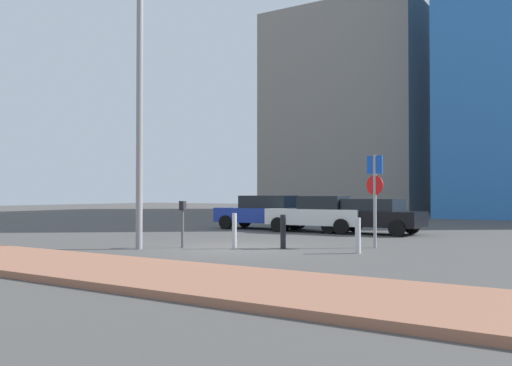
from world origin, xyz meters
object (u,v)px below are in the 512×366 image
Objects in this scene: traffic_bollard_far at (358,236)px; parking_meter at (183,217)px; street_lamp at (140,89)px; parked_car_black at (371,215)px; parking_sign_post at (375,189)px; traffic_bollard_near at (283,232)px; parked_car_blue at (264,212)px; parked_car_white at (318,214)px; traffic_bollard_mid at (234,231)px.

parking_meter is at bearing -165.04° from traffic_bollard_far.
street_lamp is (-0.83, -1.01, 3.87)m from parking_meter.
parking_sign_post is at bearing -68.47° from parked_car_black.
parking_sign_post reaches higher than traffic_bollard_near.
traffic_bollard_near is at bearing -54.77° from parked_car_blue.
parked_car_blue reaches higher than parked_car_white.
parked_car_white is 7.26m from traffic_bollard_near.
traffic_bollard_near is (3.61, 2.37, -4.28)m from street_lamp.
parked_car_blue is at bearing 171.36° from parked_car_white.
parked_car_blue is at bearing 105.58° from parking_meter.
parked_car_white is at bearing 107.54° from traffic_bollard_near.
parked_car_blue is 0.53× the size of street_lamp.
parked_car_blue reaches higher than traffic_bollard_far.
parking_sign_post is 1.99× the size of parking_meter.
parking_meter is 4.09m from street_lamp.
street_lamp reaches higher than parking_sign_post.
street_lamp reaches higher than parked_car_white.
traffic_bollard_near is at bearing -72.46° from parked_car_white.
traffic_bollard_far is at bearing 0.44° from traffic_bollard_near.
parking_sign_post is at bearing 38.28° from traffic_bollard_near.
parking_meter is (-2.86, -8.54, 0.16)m from parked_car_black.
street_lamp reaches higher than traffic_bollard_near.
parked_car_white reaches higher than parking_meter.
parked_car_white is 2.29m from parked_car_black.
parking_meter is (2.43, -8.73, 0.11)m from parked_car_blue.
street_lamp is at bearing -98.69° from parked_car_white.
parked_car_white is 1.00× the size of parked_car_black.
parked_car_white reaches higher than traffic_bollard_far.
parking_sign_post is at bearing -37.06° from parked_car_blue.
parking_sign_post is (4.42, -5.16, 1.00)m from parked_car_white.
traffic_bollard_far is at bearing 12.17° from traffic_bollard_mid.
traffic_bollard_near is at bearing 31.38° from traffic_bollard_mid.
street_lamp reaches higher than parked_car_blue.
street_lamp is 6.08m from traffic_bollard_near.
parking_meter is 0.17× the size of street_lamp.
street_lamp is 8.40× the size of traffic_bollard_far.
parked_car_blue is 1.03× the size of parked_car_white.
parked_car_blue is at bearing 135.85° from traffic_bollard_far.
parking_meter is (-5.00, -3.12, -0.87)m from parking_sign_post.
parked_car_blue is 10.65m from street_lamp.
parking_sign_post is 2.67× the size of traffic_bollard_mid.
traffic_bollard_near is (-2.23, -1.76, -1.28)m from parking_sign_post.
parked_car_white is 4.04× the size of traffic_bollard_mid.
parked_car_white is 4.35× the size of traffic_bollard_far.
traffic_bollard_mid is at bearing 34.28° from street_lamp.
street_lamp is at bearing -111.14° from parked_car_black.
parked_car_white is at bearing 81.31° from street_lamp.
street_lamp reaches higher than parked_car_black.
parking_meter is 1.68m from traffic_bollard_mid.
traffic_bollard_near is at bearing 26.05° from parking_meter.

